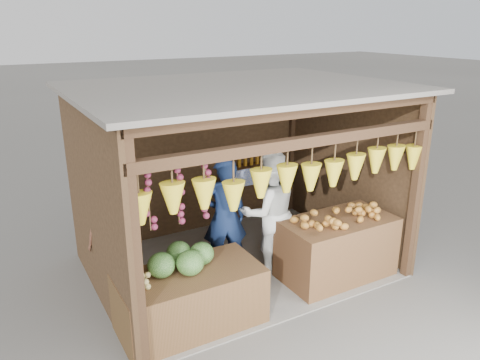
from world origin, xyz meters
The scene contains 12 objects.
ground centered at (0.00, 0.00, 0.00)m, with size 80.00×80.00×0.00m, color #514F49.
stall_structure centered at (-0.03, -0.04, 1.67)m, with size 4.30×3.30×2.66m.
back_shelf centered at (1.05, 1.28, 0.87)m, with size 1.25×0.32×1.32m.
counter_left centered at (-1.20, -1.00, 0.36)m, with size 1.67×0.85×0.71m, color #452F17.
counter_right centered at (1.05, -0.95, 0.44)m, with size 1.58×0.85×0.88m, color #492C18.
stool centered at (-1.81, 0.13, 0.13)m, with size 0.28×0.28×0.27m, color black.
man_standing centered at (-0.26, -0.07, 0.86)m, with size 0.63×0.41×1.73m, color #122043.
woman_standing centered at (0.34, -0.29, 0.89)m, with size 0.87×0.68×1.78m, color silver.
vendor_seated centered at (-1.81, 0.13, 0.86)m, with size 0.58×0.38×1.19m, color brown.
melon_pile centered at (-1.22, -0.91, 0.87)m, with size 1.00×0.50×0.32m, color #184311, non-canonical shape.
tanfruit_pile centered at (-1.77, -1.03, 0.78)m, with size 0.34×0.40×0.13m, color #9B8047, non-canonical shape.
mango_pile centered at (1.04, -0.97, 0.99)m, with size 1.40×0.64×0.22m, color #C9431A, non-canonical shape.
Camera 1 is at (-3.03, -5.42, 3.44)m, focal length 35.00 mm.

